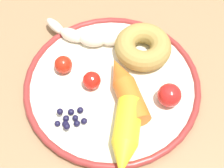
# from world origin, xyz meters

# --- Properties ---
(dining_table) EXTENTS (0.94, 0.85, 0.74)m
(dining_table) POSITION_xyz_m (0.00, 0.00, 0.64)
(dining_table) COLOR #9C7550
(dining_table) RESTS_ON ground_plane
(plate) EXTENTS (0.32, 0.32, 0.02)m
(plate) POSITION_xyz_m (-0.04, -0.00, 0.75)
(plate) COLOR white
(plate) RESTS_ON dining_table
(banana) EXTENTS (0.10, 0.20, 0.03)m
(banana) POSITION_xyz_m (-0.15, -0.01, 0.77)
(banana) COLOR #F2DEC4
(banana) RESTS_ON plate
(carrot_orange) EXTENTS (0.14, 0.05, 0.04)m
(carrot_orange) POSITION_xyz_m (-0.02, 0.02, 0.78)
(carrot_orange) COLOR orange
(carrot_orange) RESTS_ON plate
(carrot_yellow) EXTENTS (0.13, 0.09, 0.04)m
(carrot_yellow) POSITION_xyz_m (0.07, -0.00, 0.78)
(carrot_yellow) COLOR yellow
(carrot_yellow) RESTS_ON plate
(donut) EXTENTS (0.15, 0.15, 0.04)m
(donut) POSITION_xyz_m (-0.10, 0.07, 0.78)
(donut) COLOR #AC8D45
(donut) RESTS_ON plate
(blueberry_pile) EXTENTS (0.04, 0.05, 0.02)m
(blueberry_pile) POSITION_xyz_m (0.01, -0.08, 0.76)
(blueberry_pile) COLOR #191638
(blueberry_pile) RESTS_ON plate
(tomato_near) EXTENTS (0.03, 0.03, 0.03)m
(tomato_near) POSITION_xyz_m (-0.09, -0.08, 0.77)
(tomato_near) COLOR red
(tomato_near) RESTS_ON plate
(tomato_mid) EXTENTS (0.04, 0.04, 0.04)m
(tomato_mid) POSITION_xyz_m (0.01, 0.09, 0.78)
(tomato_mid) COLOR red
(tomato_mid) RESTS_ON plate
(tomato_far) EXTENTS (0.03, 0.03, 0.03)m
(tomato_far) POSITION_xyz_m (-0.05, -0.04, 0.77)
(tomato_far) COLOR red
(tomato_far) RESTS_ON plate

